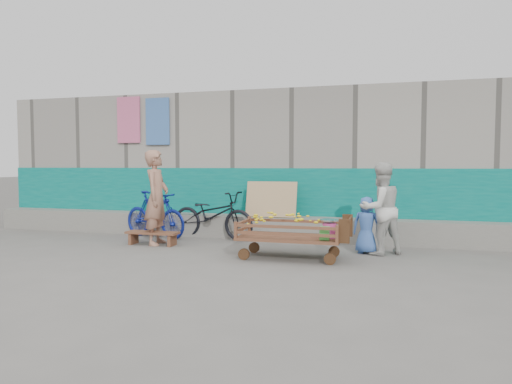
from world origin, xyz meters
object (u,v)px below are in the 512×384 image
(woman, at_px, (381,209))
(bicycle_blue, at_px, (155,215))
(banana_cart, at_px, (288,227))
(child, at_px, (367,225))
(vendor_man, at_px, (157,197))
(bench, at_px, (152,235))
(bicycle_dark, at_px, (213,215))

(woman, bearing_deg, bicycle_blue, -40.87)
(banana_cart, distance_m, child, 1.39)
(vendor_man, distance_m, bicycle_blue, 0.88)
(child, bearing_deg, bench, 13.13)
(vendor_man, relative_size, child, 1.84)
(woman, height_order, child, woman)
(bench, relative_size, child, 1.04)
(woman, bearing_deg, bicycle_dark, -46.76)
(woman, bearing_deg, bench, -30.88)
(banana_cart, distance_m, woman, 1.60)
(bench, height_order, bicycle_blue, bicycle_blue)
(bench, relative_size, vendor_man, 0.56)
(bicycle_blue, bearing_deg, banana_cart, -96.23)
(bicycle_blue, bearing_deg, vendor_man, -132.39)
(bench, distance_m, woman, 4.08)
(woman, xyz_separation_m, bicycle_blue, (-4.38, 0.53, -0.29))
(child, distance_m, bicycle_dark, 3.08)
(banana_cart, relative_size, child, 1.84)
(vendor_man, xyz_separation_m, bicycle_blue, (-0.40, 0.67, -0.40))
(banana_cart, relative_size, bicycle_dark, 0.96)
(banana_cart, xyz_separation_m, bench, (-2.63, 0.51, -0.32))
(woman, height_order, bicycle_dark, woman)
(bicycle_dark, relative_size, bicycle_blue, 1.15)
(woman, distance_m, child, 0.36)
(child, distance_m, bicycle_blue, 4.19)
(bicycle_blue, bearing_deg, woman, -80.20)
(bench, bearing_deg, bicycle_blue, 115.00)
(vendor_man, bearing_deg, bench, 136.74)
(vendor_man, bearing_deg, bicycle_dark, -48.30)
(banana_cart, height_order, bicycle_blue, bicycle_blue)
(woman, relative_size, bicycle_blue, 0.97)
(woman, bearing_deg, child, -36.24)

